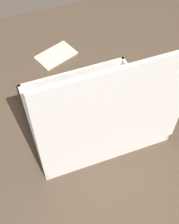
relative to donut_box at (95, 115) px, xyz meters
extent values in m
plane|color=#564C44|center=(-0.03, -0.05, -0.79)|extent=(8.00, 8.00, 0.00)
cube|color=#4C3D2D|center=(-0.03, -0.05, -0.07)|extent=(0.99, 1.00, 0.03)
cylinder|color=#4C3D2D|center=(-0.47, -0.50, -0.44)|extent=(0.06, 0.06, 0.70)
cube|color=silver|center=(0.00, -0.04, -0.05)|extent=(0.32, 0.28, 0.01)
cube|color=white|center=(0.00, -0.18, -0.03)|extent=(0.32, 0.01, 0.03)
cube|color=white|center=(0.00, 0.10, -0.03)|extent=(0.32, 0.01, 0.03)
cube|color=white|center=(-0.16, -0.04, -0.03)|extent=(0.01, 0.28, 0.03)
cube|color=white|center=(0.16, -0.04, -0.03)|extent=(0.01, 0.28, 0.03)
cube|color=white|center=(0.00, 0.10, 0.12)|extent=(0.32, 0.01, 0.28)
ellipsoid|color=#381E11|center=(-0.12, -0.13, -0.04)|extent=(0.07, 0.07, 0.03)
torus|color=#381E11|center=(-0.04, -0.13, -0.04)|extent=(0.07, 0.07, 0.02)
torus|color=black|center=(0.04, -0.13, -0.04)|extent=(0.07, 0.07, 0.02)
torus|color=black|center=(0.11, -0.13, -0.04)|extent=(0.07, 0.07, 0.02)
torus|color=#B77A38|center=(-0.11, -0.04, -0.04)|extent=(0.07, 0.07, 0.02)
torus|color=#9E6633|center=(-0.04, -0.04, -0.04)|extent=(0.07, 0.07, 0.02)
torus|color=#9E6633|center=(0.04, -0.04, -0.04)|extent=(0.07, 0.07, 0.02)
ellipsoid|color=#B77A38|center=(0.11, -0.04, -0.03)|extent=(0.07, 0.07, 0.04)
ellipsoid|color=tan|center=(-0.12, 0.04, -0.03)|extent=(0.07, 0.07, 0.03)
ellipsoid|color=black|center=(-0.04, 0.04, -0.03)|extent=(0.07, 0.07, 0.04)
torus|color=#381E11|center=(0.04, 0.05, -0.04)|extent=(0.07, 0.07, 0.02)
ellipsoid|color=#9E6633|center=(0.11, 0.05, -0.03)|extent=(0.07, 0.07, 0.04)
cube|color=beige|center=(0.02, -0.30, -0.05)|extent=(0.14, 0.11, 0.01)
camera|label=1|loc=(0.17, 0.43, 0.63)|focal=50.00mm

